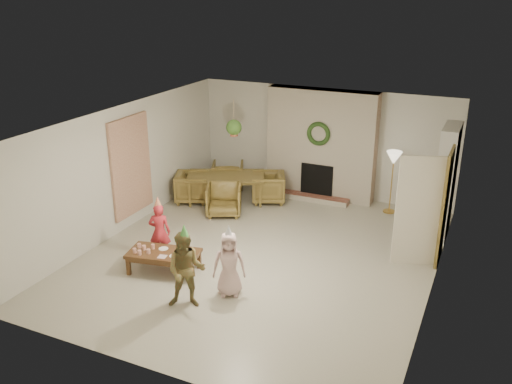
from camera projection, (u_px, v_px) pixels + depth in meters
The scene contains 56 objects.
floor at pixel (262, 255), 9.96m from camera, with size 7.00×7.00×0.00m, color #B7B29E.
ceiling at pixel (262, 122), 9.07m from camera, with size 7.00×7.00×0.00m, color white.
wall_back at pixel (324, 142), 12.49m from camera, with size 7.00×7.00×0.00m, color silver.
wall_front at pixel (144, 285), 6.54m from camera, with size 7.00×7.00×0.00m, color silver.
wall_left at pixel (123, 169), 10.68m from camera, with size 7.00×7.00×0.00m, color silver.
wall_right at pixel (440, 220), 8.35m from camera, with size 7.00×7.00×0.00m, color silver.
fireplace_mass at pixel (321, 144), 12.32m from camera, with size 2.50×0.40×2.50m, color #592B17.
fireplace_hearth at pixel (314, 198), 12.44m from camera, with size 1.60×0.30×0.12m, color maroon.
fireplace_firebox at pixel (317, 180), 12.45m from camera, with size 0.75×0.12×0.75m, color black.
fireplace_wreath at pixel (318, 134), 12.01m from camera, with size 0.54×0.54×0.10m, color #1F3D17.
floor_lamp_base at pixel (389, 211), 11.84m from camera, with size 0.26×0.26×0.03m, color gold.
floor_lamp_post at pixel (391, 184), 11.62m from camera, with size 0.03×0.03×1.23m, color gold.
floor_lamp_shade at pixel (394, 158), 11.40m from camera, with size 0.33×0.33×0.27m, color beige.
bookshelf_carcass at pixel (446, 182), 10.42m from camera, with size 0.30×1.00×2.20m, color white.
bookshelf_shelf_a at pixel (440, 213), 10.66m from camera, with size 0.30×0.92×0.03m, color white.
bookshelf_shelf_b at pixel (443, 194), 10.51m from camera, with size 0.30×0.92×0.03m, color white.
bookshelf_shelf_c at pixel (445, 174), 10.37m from camera, with size 0.30×0.92×0.03m, color white.
bookshelf_shelf_d at pixel (448, 154), 10.23m from camera, with size 0.30×0.92×0.03m, color white.
books_row_lower at pixel (439, 209), 10.49m from camera, with size 0.20×0.40×0.24m, color red.
books_row_mid at pixel (443, 186), 10.51m from camera, with size 0.20×0.44×0.24m, color navy.
books_row_upper at pixel (445, 169), 10.25m from camera, with size 0.20×0.36×0.22m, color gold.
door_frame at pixel (445, 207), 9.46m from camera, with size 0.05×0.86×2.04m, color olive.
door_leaf at pixel (419, 212), 9.30m from camera, with size 0.05×0.80×2.00m, color beige.
curtain_panel at pixel (131, 166), 10.83m from camera, with size 0.06×1.20×2.00m, color beige.
dining_table at pixel (226, 189), 12.33m from camera, with size 1.74×0.97×0.61m, color olive.
dining_chair_near at pixel (224, 200), 11.60m from camera, with size 0.72×0.74×0.68m, color olive.
dining_chair_far at pixel (228, 176), 13.03m from camera, with size 0.72×0.74×0.68m, color olive.
dining_chair_left at pixel (192, 187), 12.32m from camera, with size 0.72×0.74×0.68m, color olive.
dining_chair_right at pixel (268, 187), 12.31m from camera, with size 0.72×0.74×0.68m, color olive.
hanging_plant_cord at pixel (234, 116), 10.97m from camera, with size 0.01×0.01×0.70m, color tan.
hanging_plant_pot at pixel (234, 133), 11.10m from camera, with size 0.16×0.16×0.12m, color #9B4C32.
hanging_plant_foliage at pixel (234, 127), 11.05m from camera, with size 0.32×0.32×0.32m, color #2B4F1A.
coffee_table_top at pixel (164, 253), 9.27m from camera, with size 1.21×0.61×0.06m, color brown.
coffee_table_apron at pixel (164, 257), 9.29m from camera, with size 1.12×0.51×0.07m, color brown.
coffee_leg_fl at pixel (128, 266), 9.23m from camera, with size 0.07×0.07×0.32m, color brown.
coffee_leg_fr at pixel (189, 274), 8.99m from camera, with size 0.07×0.07×0.32m, color brown.
coffee_leg_bl at pixel (141, 253), 9.68m from camera, with size 0.07×0.07×0.32m, color brown.
coffee_leg_br at pixel (199, 260), 9.44m from camera, with size 0.07×0.07×0.32m, color brown.
cup_a at pixel (135, 251), 9.22m from camera, with size 0.07×0.07×0.08m, color white.
cup_b at pixel (139, 246), 9.39m from camera, with size 0.07×0.07×0.08m, color white.
cup_c at pixel (139, 252), 9.15m from camera, with size 0.07×0.07×0.08m, color white.
cup_d at pixel (144, 248), 9.32m from camera, with size 0.07×0.07×0.08m, color white.
cup_e at pixel (148, 251), 9.19m from camera, with size 0.07×0.07×0.08m, color white.
cup_f at pixel (153, 247), 9.36m from camera, with size 0.07×0.07×0.08m, color white.
plate_a at pixel (163, 249), 9.37m from camera, with size 0.17×0.17×0.01m, color white.
plate_b at pixel (174, 256), 9.12m from camera, with size 0.17×0.17×0.01m, color white.
plate_c at pixel (189, 252), 9.25m from camera, with size 0.17×0.17×0.01m, color white.
food_scoop at pixel (174, 254), 9.11m from camera, with size 0.07×0.07×0.07m, color tan.
napkin_left at pixel (162, 257), 9.09m from camera, with size 0.14×0.14×0.01m, color #D69DAB.
napkin_right at pixel (185, 250), 9.34m from camera, with size 0.14×0.14×0.01m, color #D69DAB.
child_red at pixel (160, 232), 9.64m from camera, with size 0.39×0.25×1.06m, color red.
party_hat_red at pixel (158, 202), 9.44m from camera, with size 0.15×0.15×0.20m, color gold.
child_plaid at pixel (186, 270), 8.17m from camera, with size 0.60×0.47×1.23m, color brown.
party_hat_plaid at pixel (184, 230), 7.94m from camera, with size 0.15×0.15×0.20m, color #4EA446.
child_pink at pixel (229, 264), 8.52m from camera, with size 0.52×0.34×1.07m, color beige.
party_hat_pink at pixel (228, 231), 8.31m from camera, with size 0.14×0.14×0.19m, color silver.
Camera 1 is at (3.61, -8.13, 4.64)m, focal length 38.08 mm.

